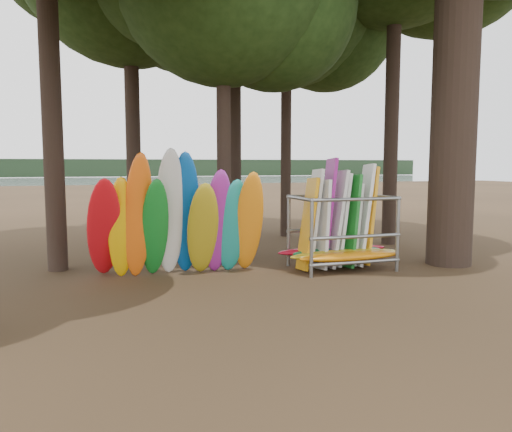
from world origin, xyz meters
name	(u,v)px	position (x,y,z in m)	size (l,w,h in m)	color
ground	(301,280)	(0.00, 0.00, 0.00)	(120.00, 120.00, 0.00)	#47331E
lake	(129,185)	(0.00, 60.00, 0.00)	(160.00, 160.00, 0.00)	gray
far_shore	(114,168)	(0.00, 110.00, 2.00)	(160.00, 4.00, 4.00)	black
kayak_row	(181,223)	(-2.65, 1.22, 1.33)	(4.30, 1.98, 3.23)	red
storage_rack	(341,234)	(1.50, 0.88, 0.92)	(3.21, 1.53, 2.92)	gray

